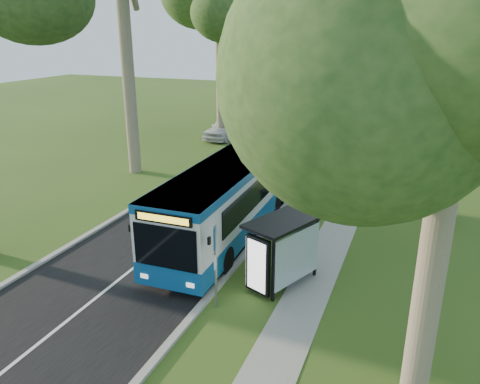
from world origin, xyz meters
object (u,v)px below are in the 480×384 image
object	(u,v)px
bus	(233,195)
car_silver	(282,104)
bus_shelter	(284,244)
bus_stop_sign	(215,258)
litter_bin	(296,203)
car_white	(226,128)

from	to	relation	value
bus	car_silver	distance (m)	33.22
bus	bus_shelter	bearing A→B (deg)	-49.70
bus_stop_sign	bus_shelter	size ratio (longest dim) A/B	0.90
bus_stop_sign	bus_shelter	world-z (taller)	bus_stop_sign
litter_bin	car_white	xyz separation A→B (m)	(-9.57, 13.84, 0.39)
car_white	car_silver	distance (m)	15.40
bus_shelter	litter_bin	bearing A→B (deg)	124.11
car_white	car_silver	size ratio (longest dim) A/B	1.23
bus_stop_sign	bus_shelter	bearing A→B (deg)	33.31
bus	car_silver	world-z (taller)	bus
bus_stop_sign	litter_bin	xyz separation A→B (m)	(0.24, 8.96, -1.29)
bus	litter_bin	distance (m)	3.91
bus_shelter	litter_bin	xyz separation A→B (m)	(-1.42, 7.05, -1.22)
bus_shelter	car_silver	world-z (taller)	bus_shelter
bus	litter_bin	xyz separation A→B (m)	(2.03, 3.13, -1.19)
car_white	bus_shelter	bearing A→B (deg)	-56.84
bus_shelter	car_white	bearing A→B (deg)	140.46
bus	bus_stop_sign	xyz separation A→B (m)	(1.79, -5.83, 0.09)
bus	car_silver	size ratio (longest dim) A/B	2.95
litter_bin	car_silver	bearing A→B (deg)	107.88
bus_stop_sign	car_silver	size ratio (longest dim) A/B	0.69
bus_shelter	car_white	distance (m)	23.62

